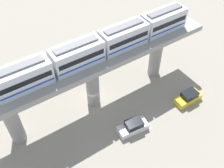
# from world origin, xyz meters

# --- Properties ---
(ground_plane) EXTENTS (120.00, 120.00, 0.00)m
(ground_plane) POSITION_xyz_m (0.00, 0.00, 0.00)
(ground_plane) COLOR gray
(viaduct) EXTENTS (5.20, 35.80, 8.45)m
(viaduct) POSITION_xyz_m (0.00, 0.00, 6.54)
(viaduct) COLOR #999691
(viaduct) RESTS_ON ground
(train) EXTENTS (2.64, 27.45, 3.24)m
(train) POSITION_xyz_m (0.00, 1.67, 9.98)
(train) COLOR silver
(train) RESTS_ON viaduct
(parked_car_white) EXTENTS (2.27, 4.38, 1.76)m
(parked_car_white) POSITION_xyz_m (7.38, 1.91, 0.74)
(parked_car_white) COLOR white
(parked_car_white) RESTS_ON ground
(parked_car_yellow) EXTENTS (1.87, 4.23, 1.76)m
(parked_car_yellow) POSITION_xyz_m (7.72, 12.02, 0.74)
(parked_car_yellow) COLOR yellow
(parked_car_yellow) RESTS_ON ground
(tree_near_viaduct) EXTENTS (3.65, 3.65, 4.94)m
(tree_near_viaduct) POSITION_xyz_m (-8.93, 2.97, 3.11)
(tree_near_viaduct) COLOR brown
(tree_near_viaduct) RESTS_ON ground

